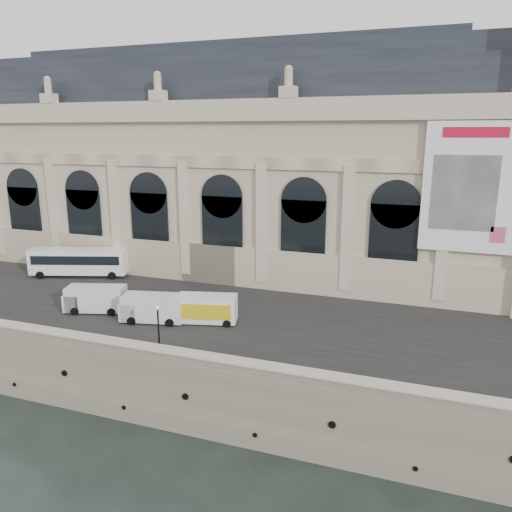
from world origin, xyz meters
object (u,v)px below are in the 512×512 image
at_px(van_c, 93,299).
at_px(lamp_right, 158,328).
at_px(van_b, 150,308).
at_px(box_truck, 203,309).
at_px(bus_left, 79,261).

relative_size(van_c, lamp_right, 1.63).
distance_m(van_b, lamp_right, 7.00).
bearing_deg(lamp_right, van_c, 152.30).
xyz_separation_m(van_c, box_truck, (12.22, 1.10, 0.00)).
height_order(van_b, lamp_right, lamp_right).
xyz_separation_m(bus_left, box_truck, (22.28, -9.33, -0.64)).
height_order(van_c, box_truck, box_truck).
distance_m(van_c, lamp_right, 12.86).
height_order(box_truck, lamp_right, lamp_right).
bearing_deg(van_c, box_truck, 5.14).
bearing_deg(bus_left, lamp_right, -37.43).
xyz_separation_m(box_truck, lamp_right, (-0.85, -7.07, 0.60)).
relative_size(bus_left, lamp_right, 3.11).
relative_size(van_b, van_c, 1.00).
bearing_deg(bus_left, box_truck, -22.73).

